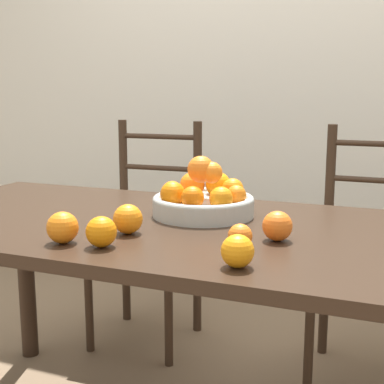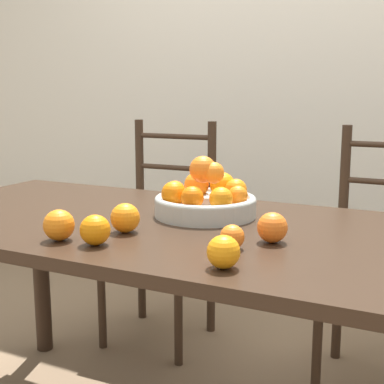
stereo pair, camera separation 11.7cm
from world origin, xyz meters
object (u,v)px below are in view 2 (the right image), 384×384
Objects in this scene: orange_loose_1 at (223,252)px; fruit_bowl at (206,198)px; chair_left at (162,236)px; orange_loose_3 at (59,225)px; orange_loose_5 at (272,228)px; orange_loose_4 at (232,237)px; orange_loose_0 at (95,230)px; orange_loose_2 at (125,218)px; chair_right at (384,265)px.

fruit_bowl is at bearing 119.02° from orange_loose_1.
fruit_bowl is 0.82m from chair_left.
orange_loose_3 is 0.56m from orange_loose_5.
orange_loose_1 is 0.15m from orange_loose_4.
fruit_bowl is 4.03× the size of orange_loose_5.
orange_loose_3 reaches higher than orange_loose_0.
orange_loose_4 is 0.12m from orange_loose_5.
orange_loose_2 is at bearing 90.04° from orange_loose_0.
orange_loose_2 is 0.41m from orange_loose_5.
orange_loose_5 is (0.07, 0.10, 0.01)m from orange_loose_4.
orange_loose_5 is at bearing 54.58° from orange_loose_4.
chair_right is (0.49, 0.58, -0.32)m from fruit_bowl.
orange_loose_4 is 1.16m from chair_left.
orange_loose_1 is at bearing -56.28° from chair_left.
orange_loose_5 is at bearing -103.89° from chair_right.
orange_loose_1 is at bearing -60.98° from fruit_bowl.
chair_right is at bearing 59.04° from orange_loose_0.
orange_loose_2 is 0.08× the size of chair_right.
orange_loose_0 is 1.11m from chair_left.
orange_loose_3 reaches higher than orange_loose_4.
orange_loose_3 is 0.08× the size of chair_right.
fruit_bowl is 0.32× the size of chair_left.
orange_loose_5 is 0.86m from chair_right.
chair_right reaches higher than orange_loose_2.
orange_loose_3 is 1.27m from chair_right.
orange_loose_3 is (-0.47, 0.02, 0.00)m from orange_loose_1.
orange_loose_3 is at bearing -77.40° from chair_left.
orange_loose_1 is 0.07× the size of chair_right.
chair_left is at bearing 125.51° from orange_loose_1.
orange_loose_5 is at bearing -47.33° from chair_left.
orange_loose_4 is (0.21, -0.30, -0.03)m from fruit_bowl.
chair_right is (0.24, 1.03, -0.30)m from orange_loose_1.
orange_loose_3 is 0.46m from orange_loose_4.
chair_left is (-0.37, 1.00, -0.31)m from orange_loose_0.
fruit_bowl reaches higher than orange_loose_5.
fruit_bowl is at bearing 74.74° from orange_loose_0.
orange_loose_3 is at bearing -127.36° from orange_loose_2.
fruit_bowl is at bearing -51.87° from chair_left.
chair_left reaches higher than orange_loose_5.
fruit_bowl is 0.35m from orange_loose_5.
orange_loose_2 reaches higher than orange_loose_1.
chair_right is at bearing 54.77° from orange_loose_3.
orange_loose_3 is (-0.23, -0.43, -0.02)m from fruit_bowl.
orange_loose_0 reaches higher than orange_loose_4.
orange_loose_1 is at bearing -97.74° from orange_loose_5.
fruit_bowl is 4.25× the size of orange_loose_1.
fruit_bowl is at bearing -129.26° from chair_right.
orange_loose_3 is 1.04× the size of orange_loose_5.
chair_right is at bearing 75.41° from orange_loose_5.
orange_loose_4 is at bearing 16.10° from orange_loose_3.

